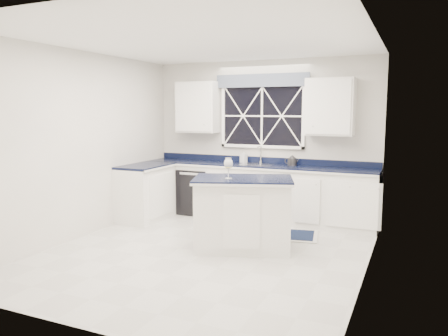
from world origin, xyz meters
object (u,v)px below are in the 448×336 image
at_px(faucet, 260,154).
at_px(island, 243,213).
at_px(kettle, 292,161).
at_px(dishwasher, 199,190).
at_px(soap_bottle, 244,156).
at_px(wine_glass, 228,164).

height_order(faucet, island, faucet).
bearing_deg(kettle, dishwasher, -173.39).
relative_size(faucet, soap_bottle, 1.38).
distance_m(dishwasher, kettle, 1.79).
bearing_deg(faucet, wine_glass, -83.01).
relative_size(kettle, wine_glass, 0.91).
bearing_deg(dishwasher, faucet, 10.02).
relative_size(kettle, soap_bottle, 1.13).
xyz_separation_m(island, kettle, (0.20, 1.72, 0.54)).
distance_m(faucet, soap_bottle, 0.30).
distance_m(dishwasher, soap_bottle, 1.04).
distance_m(faucet, kettle, 0.59).
xyz_separation_m(dishwasher, wine_glass, (1.34, -1.75, 0.74)).
relative_size(dishwasher, faucet, 2.72).
height_order(kettle, soap_bottle, soap_bottle).
distance_m(kettle, soap_bottle, 0.88).
height_order(dishwasher, wine_glass, wine_glass).
relative_size(dishwasher, soap_bottle, 3.74).
distance_m(dishwasher, island, 2.18).
distance_m(dishwasher, faucet, 1.31).
distance_m(faucet, wine_glass, 1.96).
bearing_deg(kettle, faucet, 175.12).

